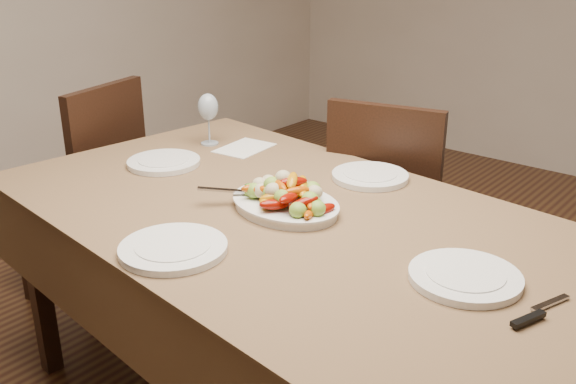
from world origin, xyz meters
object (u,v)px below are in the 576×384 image
(chair_left, at_px, (79,192))
(serving_platter, at_px, (285,206))
(dining_table, at_px, (288,326))
(plate_right, at_px, (465,277))
(plate_far, at_px, (370,176))
(wine_glass, at_px, (209,118))
(plate_near, at_px, (173,249))
(plate_left, at_px, (164,162))
(chair_far, at_px, (395,212))

(chair_left, bearing_deg, serving_platter, 72.25)
(dining_table, bearing_deg, plate_right, -4.34)
(plate_right, height_order, plate_far, same)
(plate_right, bearing_deg, wine_glass, 163.78)
(plate_right, bearing_deg, plate_near, -152.03)
(serving_platter, bearing_deg, plate_left, 176.72)
(dining_table, distance_m, plate_far, 0.54)
(dining_table, height_order, chair_left, chair_left)
(chair_left, relative_size, plate_far, 3.86)
(serving_platter, relative_size, plate_near, 1.24)
(wine_glass, bearing_deg, chair_far, 39.99)
(wine_glass, bearing_deg, plate_right, -16.22)
(serving_platter, relative_size, plate_far, 1.36)
(serving_platter, height_order, wine_glass, wine_glass)
(chair_left, height_order, wine_glass, wine_glass)
(dining_table, xyz_separation_m, plate_near, (-0.06, -0.37, 0.39))
(chair_left, relative_size, wine_glass, 4.64)
(dining_table, distance_m, plate_left, 0.71)
(chair_far, height_order, plate_right, chair_far)
(chair_far, xyz_separation_m, plate_right, (0.65, -0.81, 0.29))
(plate_far, bearing_deg, plate_near, -97.06)
(chair_left, distance_m, plate_far, 1.34)
(chair_left, bearing_deg, wine_glass, 95.50)
(plate_left, bearing_deg, chair_far, 55.60)
(chair_far, distance_m, wine_glass, 0.81)
(dining_table, xyz_separation_m, chair_left, (-1.24, 0.10, 0.10))
(chair_left, xyz_separation_m, plate_right, (1.80, -0.14, 0.29))
(dining_table, height_order, serving_platter, serving_platter)
(dining_table, relative_size, plate_near, 6.83)
(plate_far, bearing_deg, plate_right, -38.45)
(plate_left, relative_size, plate_near, 0.92)
(plate_near, bearing_deg, plate_left, 141.95)
(chair_left, xyz_separation_m, plate_near, (1.18, -0.47, 0.29))
(chair_far, relative_size, plate_left, 3.83)
(chair_far, relative_size, serving_platter, 2.84)
(dining_table, distance_m, chair_far, 0.78)
(serving_platter, height_order, plate_near, serving_platter)
(serving_platter, distance_m, wine_glass, 0.70)
(chair_far, bearing_deg, plate_far, 93.89)
(chair_far, xyz_separation_m, chair_left, (-1.15, -0.67, 0.00))
(serving_platter, relative_size, plate_left, 1.35)
(plate_left, relative_size, plate_right, 0.97)
(plate_far, bearing_deg, serving_platter, -97.46)
(dining_table, relative_size, plate_left, 7.43)
(serving_platter, bearing_deg, chair_left, 175.74)
(plate_far, bearing_deg, chair_left, -167.70)
(dining_table, relative_size, chair_left, 1.94)
(plate_left, bearing_deg, wine_glass, 100.99)
(plate_far, bearing_deg, chair_far, 107.37)
(dining_table, relative_size, plate_far, 7.48)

